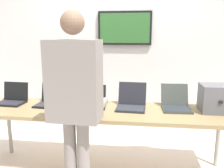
# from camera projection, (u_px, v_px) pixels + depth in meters

# --- Properties ---
(back_wall) EXTENTS (8.00, 0.11, 2.60)m
(back_wall) POSITION_uv_depth(u_px,v_px,m) (116.00, 53.00, 3.62)
(back_wall) COLOR silver
(back_wall) RESTS_ON ground
(workbench) EXTENTS (2.87, 0.70, 0.75)m
(workbench) POSITION_uv_depth(u_px,v_px,m) (105.00, 114.00, 2.65)
(workbench) COLOR #907B51
(workbench) RESTS_ON ground
(equipment_box) EXTENTS (0.34, 0.30, 0.30)m
(equipment_box) POSITION_uv_depth(u_px,v_px,m) (216.00, 98.00, 2.54)
(equipment_box) COLOR #5D5E63
(equipment_box) RESTS_ON workbench
(laptop_station_0) EXTENTS (0.34, 0.30, 0.25)m
(laptop_station_0) POSITION_uv_depth(u_px,v_px,m) (12.00, 98.00, 2.88)
(laptop_station_0) COLOR black
(laptop_station_0) RESTS_ON workbench
(laptop_station_1) EXTENTS (0.35, 0.32, 0.25)m
(laptop_station_1) POSITION_uv_depth(u_px,v_px,m) (52.00, 100.00, 2.81)
(laptop_station_1) COLOR black
(laptop_station_1) RESTS_ON workbench
(laptop_station_2) EXTENTS (0.38, 0.32, 0.23)m
(laptop_station_2) POSITION_uv_depth(u_px,v_px,m) (91.00, 102.00, 2.76)
(laptop_station_2) COLOR black
(laptop_station_2) RESTS_ON workbench
(laptop_station_3) EXTENTS (0.34, 0.36, 0.28)m
(laptop_station_3) POSITION_uv_depth(u_px,v_px,m) (131.00, 103.00, 2.69)
(laptop_station_3) COLOR #22232A
(laptop_station_3) RESTS_ON workbench
(laptop_station_4) EXTENTS (0.33, 0.37, 0.26)m
(laptop_station_4) POSITION_uv_depth(u_px,v_px,m) (176.00, 104.00, 2.66)
(laptop_station_4) COLOR #383D38
(laptop_station_4) RESTS_ON workbench
(person) EXTENTS (0.45, 0.60, 1.77)m
(person) POSITION_uv_depth(u_px,v_px,m) (75.00, 95.00, 1.99)
(person) COLOR gray
(person) RESTS_ON ground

